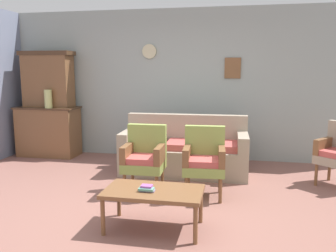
{
  "coord_description": "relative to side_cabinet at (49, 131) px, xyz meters",
  "views": [
    {
      "loc": [
        0.99,
        -3.73,
        1.64
      ],
      "look_at": [
        0.06,
        0.99,
        0.85
      ],
      "focal_mm": 37.5,
      "sensor_mm": 36.0,
      "label": 1
    }
  ],
  "objects": [
    {
      "name": "cabinet_upper_hutch",
      "position": [
        0.0,
        0.08,
        0.98
      ],
      "size": [
        0.99,
        0.38,
        1.03
      ],
      "color": "brown",
      "rests_on": "side_cabinet"
    },
    {
      "name": "armchair_by_doorway",
      "position": [
        3.1,
        -1.6,
        0.03
      ],
      "size": [
        0.55,
        0.52,
        0.9
      ],
      "color": "#849947",
      "rests_on": "ground"
    },
    {
      "name": "book_stack_on_table",
      "position": [
        2.63,
        -2.71,
        -0.02
      ],
      "size": [
        0.16,
        0.11,
        0.06
      ],
      "color": "gray",
      "rests_on": "coffee_table"
    },
    {
      "name": "coffee_table",
      "position": [
        2.69,
        -2.66,
        -0.09
      ],
      "size": [
        1.0,
        0.56,
        0.42
      ],
      "color": "brown",
      "rests_on": "ground"
    },
    {
      "name": "wall_back_with_decor",
      "position": [
        2.5,
        0.38,
        0.89
      ],
      "size": [
        6.4,
        0.09,
        2.7
      ],
      "color": "#939E99",
      "rests_on": "ground"
    },
    {
      "name": "ground_plane",
      "position": [
        2.5,
        -2.25,
        -0.47
      ],
      "size": [
        7.68,
        7.68,
        0.0
      ],
      "primitive_type": "plane",
      "color": "#84564C"
    },
    {
      "name": "armchair_row_middle",
      "position": [
        2.32,
        -1.63,
        0.03
      ],
      "size": [
        0.53,
        0.5,
        0.9
      ],
      "color": "#849947",
      "rests_on": "ground"
    },
    {
      "name": "vase_on_cabinet",
      "position": [
        0.13,
        -0.17,
        0.63
      ],
      "size": [
        0.14,
        0.14,
        0.33
      ],
      "primitive_type": "cylinder",
      "color": "#BEC476",
      "rests_on": "side_cabinet"
    },
    {
      "name": "floral_couch",
      "position": [
        2.7,
        -0.61,
        -0.14
      ],
      "size": [
        1.97,
        0.84,
        0.9
      ],
      "color": "gray",
      "rests_on": "ground"
    },
    {
      "name": "side_cabinet",
      "position": [
        0.0,
        0.0,
        0.0
      ],
      "size": [
        1.16,
        0.55,
        0.93
      ],
      "color": "brown",
      "rests_on": "ground"
    }
  ]
}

